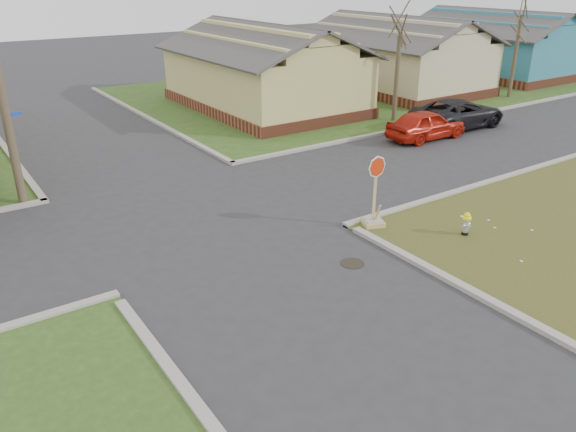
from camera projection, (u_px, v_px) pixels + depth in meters
ground at (273, 279)px, 14.19m from camera, size 120.00×120.00×0.00m
verge_far_right at (398, 82)px, 39.14m from camera, size 37.00×19.00×0.05m
curbs at (189, 214)px, 17.98m from camera, size 80.00×40.00×0.12m
manhole at (352, 263)px, 14.94m from camera, size 0.64×0.64×0.01m
side_house_yellow at (263, 69)px, 30.96m from camera, size 7.60×11.60×4.70m
side_house_tan at (395, 55)px, 36.10m from camera, size 7.60×11.60×4.70m
side_house_teal at (494, 44)px, 41.25m from camera, size 7.60×11.60×4.70m
tree_mid_right at (397, 79)px, 28.26m from camera, size 0.22×0.22×4.20m
tree_far_right at (515, 57)px, 33.52m from camera, size 0.22×0.22×4.76m
fire_hydrant at (466, 222)px, 16.31m from camera, size 0.27×0.27×0.71m
stop_sign at (374, 211)px, 16.91m from camera, size 0.62×0.61×2.20m
red_sedan at (426, 124)px, 25.74m from camera, size 4.03×1.70×1.36m
dark_pickup at (457, 113)px, 27.59m from camera, size 5.20×2.44×1.44m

